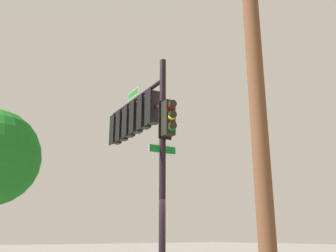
{
  "coord_description": "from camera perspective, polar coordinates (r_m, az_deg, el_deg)",
  "views": [
    {
      "loc": [
        -9.11,
        6.65,
        1.47
      ],
      "look_at": [
        -0.5,
        0.16,
        4.62
      ],
      "focal_mm": 40.29,
      "sensor_mm": 36.0,
      "label": 1
    }
  ],
  "objects": [
    {
      "name": "signal_pole_assembly",
      "position": [
        13.2,
        -3.99,
        -0.09
      ],
      "size": [
        4.86,
        1.3,
        7.02
      ],
      "color": "black",
      "rests_on": "ground_plane"
    },
    {
      "name": "utility_pole",
      "position": [
        7.38,
        13.1,
        7.35
      ],
      "size": [
        1.71,
        0.79,
        8.53
      ],
      "color": "brown",
      "rests_on": "ground_plane"
    }
  ]
}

